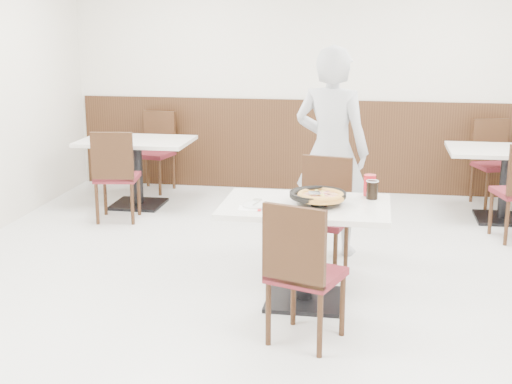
% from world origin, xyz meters
% --- Properties ---
extents(floor, '(7.00, 7.00, 0.00)m').
position_xyz_m(floor, '(0.00, 0.00, 0.00)').
color(floor, '#ACABA7').
rests_on(floor, ground).
extents(wall_back, '(6.00, 0.04, 2.80)m').
position_xyz_m(wall_back, '(0.00, 3.50, 1.40)').
color(wall_back, beige).
rests_on(wall_back, floor).
extents(wall_front, '(6.00, 0.04, 2.80)m').
position_xyz_m(wall_front, '(0.00, -3.50, 1.40)').
color(wall_front, beige).
rests_on(wall_front, floor).
extents(wainscot_back, '(5.90, 0.03, 1.10)m').
position_xyz_m(wainscot_back, '(0.00, 3.48, 0.55)').
color(wainscot_back, black).
rests_on(wainscot_back, floor).
extents(main_table, '(1.21, 0.82, 0.75)m').
position_xyz_m(main_table, '(0.18, -0.05, 0.38)').
color(main_table, beige).
rests_on(main_table, floor).
extents(chair_near, '(0.54, 0.54, 0.95)m').
position_xyz_m(chair_near, '(0.26, -0.69, 0.47)').
color(chair_near, black).
rests_on(chair_near, floor).
extents(chair_far, '(0.49, 0.49, 0.95)m').
position_xyz_m(chair_far, '(0.24, 0.56, 0.47)').
color(chair_far, black).
rests_on(chair_far, floor).
extents(trivet, '(0.12, 0.12, 0.04)m').
position_xyz_m(trivet, '(0.28, -0.08, 0.77)').
color(trivet, black).
rests_on(trivet, main_table).
extents(pizza_pan, '(0.33, 0.33, 0.01)m').
position_xyz_m(pizza_pan, '(0.27, -0.04, 0.79)').
color(pizza_pan, black).
rests_on(pizza_pan, trivet).
extents(pizza, '(0.34, 0.34, 0.02)m').
position_xyz_m(pizza, '(0.29, -0.08, 0.81)').
color(pizza, gold).
rests_on(pizza, pizza_pan).
extents(pizza_server, '(0.10, 0.11, 0.00)m').
position_xyz_m(pizza_server, '(0.25, -0.08, 0.84)').
color(pizza_server, silver).
rests_on(pizza_server, pizza).
extents(napkin, '(0.17, 0.17, 0.00)m').
position_xyz_m(napkin, '(-0.20, -0.23, 0.75)').
color(napkin, white).
rests_on(napkin, main_table).
extents(side_plate, '(0.19, 0.19, 0.01)m').
position_xyz_m(side_plate, '(-0.16, -0.18, 0.76)').
color(side_plate, silver).
rests_on(side_plate, napkin).
extents(fork, '(0.05, 0.16, 0.00)m').
position_xyz_m(fork, '(-0.16, -0.14, 0.77)').
color(fork, silver).
rests_on(fork, side_plate).
extents(cola_glass, '(0.09, 0.09, 0.13)m').
position_xyz_m(cola_glass, '(0.65, 0.18, 0.81)').
color(cola_glass, black).
rests_on(cola_glass, main_table).
extents(red_cup, '(0.09, 0.09, 0.16)m').
position_xyz_m(red_cup, '(0.63, 0.27, 0.83)').
color(red_cup, '#AB141B').
rests_on(red_cup, main_table).
extents(diner_person, '(0.76, 0.60, 1.83)m').
position_xyz_m(diner_person, '(0.28, 1.17, 0.92)').
color(diner_person, '#B0B1B5').
rests_on(diner_person, floor).
extents(bg_table_left, '(1.24, 0.87, 0.75)m').
position_xyz_m(bg_table_left, '(-1.93, 2.41, 0.38)').
color(bg_table_left, beige).
rests_on(bg_table_left, floor).
extents(bg_chair_left_near, '(0.48, 0.48, 0.95)m').
position_xyz_m(bg_chair_left_near, '(-1.95, 1.84, 0.47)').
color(bg_chair_left_near, black).
rests_on(bg_chair_left_near, floor).
extents(bg_chair_left_far, '(0.49, 0.49, 0.95)m').
position_xyz_m(bg_chair_left_far, '(-1.97, 3.12, 0.47)').
color(bg_chair_left_far, black).
rests_on(bg_chair_left_far, floor).
extents(bg_table_right, '(1.22, 0.83, 0.75)m').
position_xyz_m(bg_table_right, '(2.00, 2.49, 0.38)').
color(bg_table_right, beige).
rests_on(bg_table_right, floor).
extents(bg_chair_right_far, '(0.53, 0.53, 0.95)m').
position_xyz_m(bg_chair_right_far, '(1.99, 3.09, 0.47)').
color(bg_chair_right_far, black).
rests_on(bg_chair_right_far, floor).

